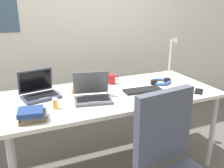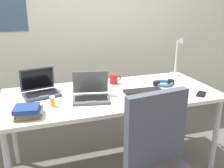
{
  "view_description": "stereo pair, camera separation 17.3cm",
  "coord_description": "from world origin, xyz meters",
  "px_view_note": "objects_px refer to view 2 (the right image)",
  "views": [
    {
      "loc": [
        -0.78,
        -1.83,
        1.48
      ],
      "look_at": [
        0.0,
        0.0,
        0.82
      ],
      "focal_mm": 40.09,
      "sensor_mm": 36.0,
      "label": 1
    },
    {
      "loc": [
        -0.62,
        -1.89,
        1.48
      ],
      "look_at": [
        0.0,
        0.0,
        0.82
      ],
      "focal_mm": 40.09,
      "sensor_mm": 36.0,
      "label": 2
    }
  ],
  "objects_px": {
    "desk_lamp": "(178,57)",
    "laptop_mid_desk": "(40,90)",
    "cell_phone": "(201,94)",
    "pill_bottle": "(53,101)",
    "coffee_mug": "(114,79)",
    "laptop_near_mouse": "(91,94)",
    "paper_folder_by_keyboard": "(87,86)",
    "headphones": "(164,83)",
    "external_keyboard": "(143,91)",
    "computer_mouse": "(151,102)",
    "book_stack": "(28,111)"
  },
  "relations": [
    {
      "from": "desk_lamp",
      "to": "book_stack",
      "type": "relative_size",
      "value": 1.99
    },
    {
      "from": "laptop_mid_desk",
      "to": "coffee_mug",
      "type": "relative_size",
      "value": 2.86
    },
    {
      "from": "pill_bottle",
      "to": "coffee_mug",
      "type": "distance_m",
      "value": 0.71
    },
    {
      "from": "desk_lamp",
      "to": "coffee_mug",
      "type": "distance_m",
      "value": 0.72
    },
    {
      "from": "pill_bottle",
      "to": "paper_folder_by_keyboard",
      "type": "bearing_deg",
      "value": 47.24
    },
    {
      "from": "desk_lamp",
      "to": "pill_bottle",
      "type": "distance_m",
      "value": 1.38
    },
    {
      "from": "paper_folder_by_keyboard",
      "to": "coffee_mug",
      "type": "relative_size",
      "value": 2.74
    },
    {
      "from": "cell_phone",
      "to": "computer_mouse",
      "type": "bearing_deg",
      "value": -127.79
    },
    {
      "from": "computer_mouse",
      "to": "laptop_mid_desk",
      "type": "bearing_deg",
      "value": 142.72
    },
    {
      "from": "cell_phone",
      "to": "pill_bottle",
      "type": "bearing_deg",
      "value": -140.66
    },
    {
      "from": "desk_lamp",
      "to": "paper_folder_by_keyboard",
      "type": "height_order",
      "value": "desk_lamp"
    },
    {
      "from": "book_stack",
      "to": "computer_mouse",
      "type": "bearing_deg",
      "value": -4.37
    },
    {
      "from": "computer_mouse",
      "to": "coffee_mug",
      "type": "distance_m",
      "value": 0.57
    },
    {
      "from": "desk_lamp",
      "to": "pill_bottle",
      "type": "xyz_separation_m",
      "value": [
        -1.31,
        -0.41,
        -0.16
      ]
    },
    {
      "from": "paper_folder_by_keyboard",
      "to": "cell_phone",
      "type": "bearing_deg",
      "value": -30.33
    },
    {
      "from": "desk_lamp",
      "to": "coffee_mug",
      "type": "xyz_separation_m",
      "value": [
        -0.7,
        -0.04,
        -0.15
      ]
    },
    {
      "from": "external_keyboard",
      "to": "computer_mouse",
      "type": "xyz_separation_m",
      "value": [
        -0.05,
        -0.26,
        0.01
      ]
    },
    {
      "from": "computer_mouse",
      "to": "headphones",
      "type": "xyz_separation_m",
      "value": [
        0.32,
        0.39,
        -0.0
      ]
    },
    {
      "from": "desk_lamp",
      "to": "laptop_mid_desk",
      "type": "relative_size",
      "value": 1.24
    },
    {
      "from": "headphones",
      "to": "pill_bottle",
      "type": "distance_m",
      "value": 1.05
    },
    {
      "from": "laptop_mid_desk",
      "to": "external_keyboard",
      "type": "xyz_separation_m",
      "value": [
        0.84,
        -0.21,
        -0.03
      ]
    },
    {
      "from": "laptop_mid_desk",
      "to": "computer_mouse",
      "type": "bearing_deg",
      "value": -31.06
    },
    {
      "from": "external_keyboard",
      "to": "computer_mouse",
      "type": "height_order",
      "value": "computer_mouse"
    },
    {
      "from": "external_keyboard",
      "to": "laptop_mid_desk",
      "type": "bearing_deg",
      "value": 169.04
    },
    {
      "from": "desk_lamp",
      "to": "laptop_mid_desk",
      "type": "distance_m",
      "value": 1.39
    },
    {
      "from": "headphones",
      "to": "pill_bottle",
      "type": "relative_size",
      "value": 2.71
    },
    {
      "from": "cell_phone",
      "to": "paper_folder_by_keyboard",
      "type": "distance_m",
      "value": 1.0
    },
    {
      "from": "computer_mouse",
      "to": "book_stack",
      "type": "height_order",
      "value": "book_stack"
    },
    {
      "from": "cell_phone",
      "to": "coffee_mug",
      "type": "xyz_separation_m",
      "value": [
        -0.6,
        0.51,
        0.04
      ]
    },
    {
      "from": "cell_phone",
      "to": "pill_bottle",
      "type": "distance_m",
      "value": 1.21
    },
    {
      "from": "laptop_mid_desk",
      "to": "cell_phone",
      "type": "xyz_separation_m",
      "value": [
        1.27,
        -0.42,
        -0.04
      ]
    },
    {
      "from": "paper_folder_by_keyboard",
      "to": "coffee_mug",
      "type": "xyz_separation_m",
      "value": [
        0.26,
        0.0,
        0.04
      ]
    },
    {
      "from": "computer_mouse",
      "to": "pill_bottle",
      "type": "relative_size",
      "value": 1.22
    },
    {
      "from": "laptop_near_mouse",
      "to": "laptop_mid_desk",
      "type": "relative_size",
      "value": 1.01
    },
    {
      "from": "desk_lamp",
      "to": "cell_phone",
      "type": "bearing_deg",
      "value": -100.91
    },
    {
      "from": "external_keyboard",
      "to": "computer_mouse",
      "type": "bearing_deg",
      "value": -98.25
    },
    {
      "from": "laptop_near_mouse",
      "to": "cell_phone",
      "type": "bearing_deg",
      "value": -12.02
    },
    {
      "from": "headphones",
      "to": "coffee_mug",
      "type": "xyz_separation_m",
      "value": [
        -0.43,
        0.18,
        0.03
      ]
    },
    {
      "from": "pill_bottle",
      "to": "cell_phone",
      "type": "bearing_deg",
      "value": -6.4
    },
    {
      "from": "laptop_near_mouse",
      "to": "pill_bottle",
      "type": "distance_m",
      "value": 0.31
    },
    {
      "from": "cell_phone",
      "to": "pill_bottle",
      "type": "height_order",
      "value": "pill_bottle"
    },
    {
      "from": "laptop_mid_desk",
      "to": "book_stack",
      "type": "xyz_separation_m",
      "value": [
        -0.1,
        -0.4,
        -0.01
      ]
    },
    {
      "from": "computer_mouse",
      "to": "paper_folder_by_keyboard",
      "type": "xyz_separation_m",
      "value": [
        -0.37,
        0.56,
        -0.01
      ]
    },
    {
      "from": "pill_bottle",
      "to": "coffee_mug",
      "type": "relative_size",
      "value": 0.7
    },
    {
      "from": "cell_phone",
      "to": "headphones",
      "type": "height_order",
      "value": "headphones"
    },
    {
      "from": "desk_lamp",
      "to": "computer_mouse",
      "type": "bearing_deg",
      "value": -134.63
    },
    {
      "from": "laptop_mid_desk",
      "to": "pill_bottle",
      "type": "bearing_deg",
      "value": -75.69
    },
    {
      "from": "external_keyboard",
      "to": "book_stack",
      "type": "bearing_deg",
      "value": -165.16
    },
    {
      "from": "laptop_near_mouse",
      "to": "book_stack",
      "type": "relative_size",
      "value": 1.63
    },
    {
      "from": "computer_mouse",
      "to": "coffee_mug",
      "type": "xyz_separation_m",
      "value": [
        -0.11,
        0.56,
        0.03
      ]
    }
  ]
}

